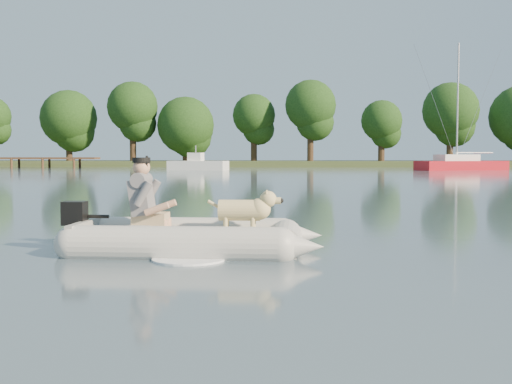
{
  "coord_description": "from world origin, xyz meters",
  "views": [
    {
      "loc": [
        0.51,
        -8.72,
        1.36
      ],
      "look_at": [
        0.12,
        1.5,
        0.75
      ],
      "focal_mm": 45.0,
      "sensor_mm": 36.0,
      "label": 1
    }
  ],
  "objects_px": {
    "dock": "(5,163)",
    "dinghy": "(192,209)",
    "motorboat": "(198,159)",
    "sailboat": "(461,165)",
    "man": "(143,195)",
    "dog": "(240,214)"
  },
  "relations": [
    {
      "from": "dog",
      "to": "motorboat",
      "type": "height_order",
      "value": "motorboat"
    },
    {
      "from": "dock",
      "to": "dinghy",
      "type": "xyz_separation_m",
      "value": [
        25.29,
        -51.89,
        0.08
      ]
    },
    {
      "from": "dock",
      "to": "motorboat",
      "type": "relative_size",
      "value": 3.54
    },
    {
      "from": "dinghy",
      "to": "dock",
      "type": "bearing_deg",
      "value": 118.18
    },
    {
      "from": "dinghy",
      "to": "motorboat",
      "type": "distance_m",
      "value": 44.98
    },
    {
      "from": "motorboat",
      "to": "sailboat",
      "type": "distance_m",
      "value": 22.02
    },
    {
      "from": "dock",
      "to": "dog",
      "type": "xyz_separation_m",
      "value": [
        25.95,
        -51.86,
        0.0
      ]
    },
    {
      "from": "dinghy",
      "to": "motorboat",
      "type": "relative_size",
      "value": 0.89
    },
    {
      "from": "man",
      "to": "dog",
      "type": "height_order",
      "value": "man"
    },
    {
      "from": "dinghy",
      "to": "sailboat",
      "type": "height_order",
      "value": "sailboat"
    },
    {
      "from": "dog",
      "to": "sailboat",
      "type": "bearing_deg",
      "value": 73.2
    },
    {
      "from": "motorboat",
      "to": "sailboat",
      "type": "xyz_separation_m",
      "value": [
        21.99,
        0.87,
        -0.51
      ]
    },
    {
      "from": "dog",
      "to": "dinghy",
      "type": "bearing_deg",
      "value": -175.43
    },
    {
      "from": "man",
      "to": "dog",
      "type": "xyz_separation_m",
      "value": [
        1.36,
        -0.05,
        -0.26
      ]
    },
    {
      "from": "man",
      "to": "motorboat",
      "type": "distance_m",
      "value": 44.82
    },
    {
      "from": "dock",
      "to": "sailboat",
      "type": "distance_m",
      "value": 42.09
    },
    {
      "from": "dock",
      "to": "dinghy",
      "type": "height_order",
      "value": "dinghy"
    },
    {
      "from": "dinghy",
      "to": "motorboat",
      "type": "xyz_separation_m",
      "value": [
        -5.69,
        44.62,
        0.38
      ]
    },
    {
      "from": "man",
      "to": "motorboat",
      "type": "xyz_separation_m",
      "value": [
        -4.98,
        44.54,
        0.19
      ]
    },
    {
      "from": "motorboat",
      "to": "sailboat",
      "type": "height_order",
      "value": "sailboat"
    },
    {
      "from": "man",
      "to": "dog",
      "type": "relative_size",
      "value": 1.16
    },
    {
      "from": "dinghy",
      "to": "motorboat",
      "type": "height_order",
      "value": "motorboat"
    }
  ]
}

